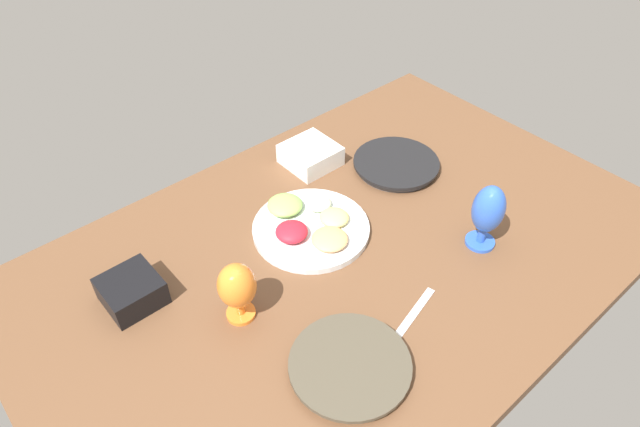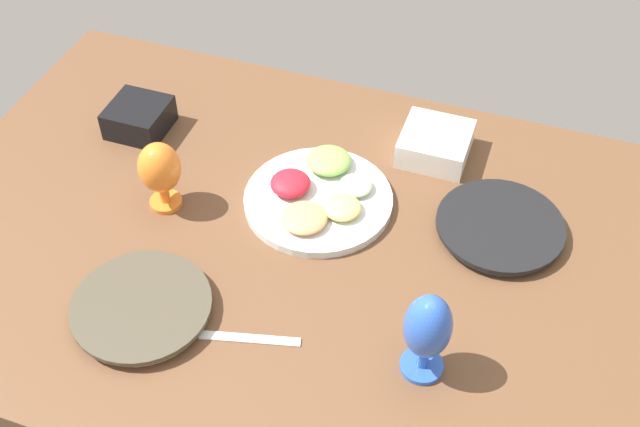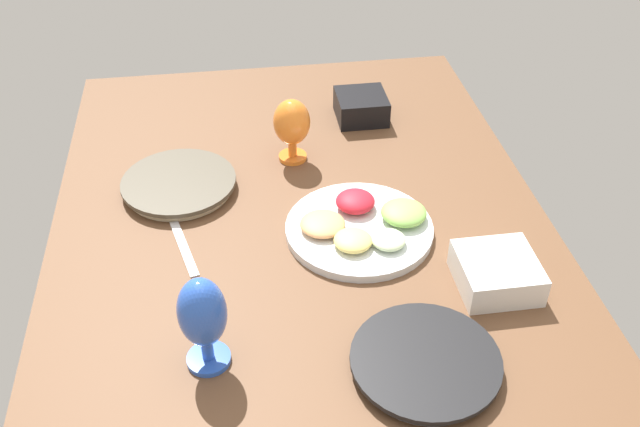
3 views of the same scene
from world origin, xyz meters
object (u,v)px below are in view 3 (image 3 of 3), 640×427
(dinner_plate_left, at_px, (425,362))
(dinner_plate_right, at_px, (179,184))
(fruit_platter, at_px, (362,226))
(square_bowl_white, at_px, (497,271))
(hurricane_glass_blue, at_px, (203,316))
(square_bowl_black, at_px, (361,105))
(hurricane_glass_orange, at_px, (292,124))

(dinner_plate_left, height_order, dinner_plate_right, dinner_plate_right)
(fruit_platter, xyz_separation_m, square_bowl_white, (-0.19, -0.22, 0.02))
(hurricane_glass_blue, bearing_deg, square_bowl_black, -28.41)
(fruit_platter, bearing_deg, dinner_plate_left, -174.18)
(dinner_plate_left, bearing_deg, square_bowl_white, -46.15)
(dinner_plate_left, relative_size, dinner_plate_right, 1.00)
(hurricane_glass_blue, xyz_separation_m, square_bowl_black, (0.75, -0.41, -0.07))
(dinner_plate_left, distance_m, hurricane_glass_blue, 0.38)
(fruit_platter, height_order, hurricane_glass_blue, hurricane_glass_blue)
(hurricane_glass_orange, bearing_deg, square_bowl_black, -50.35)
(dinner_plate_left, height_order, square_bowl_white, square_bowl_white)
(dinner_plate_right, bearing_deg, hurricane_glass_blue, -174.00)
(dinner_plate_right, distance_m, hurricane_glass_orange, 0.29)
(hurricane_glass_orange, bearing_deg, dinner_plate_right, 108.21)
(hurricane_glass_blue, bearing_deg, fruit_platter, -47.10)
(hurricane_glass_orange, xyz_separation_m, square_bowl_white, (-0.48, -0.33, -0.06))
(hurricane_glass_blue, height_order, square_bowl_black, hurricane_glass_blue)
(hurricane_glass_blue, relative_size, square_bowl_black, 1.47)
(square_bowl_white, relative_size, square_bowl_black, 1.16)
(hurricane_glass_orange, bearing_deg, square_bowl_white, -145.71)
(hurricane_glass_orange, distance_m, square_bowl_white, 0.59)
(dinner_plate_right, bearing_deg, dinner_plate_left, -144.34)
(dinner_plate_left, bearing_deg, hurricane_glass_orange, 12.47)
(square_bowl_black, bearing_deg, square_bowl_white, -168.32)
(dinner_plate_right, height_order, square_bowl_white, square_bowl_white)
(dinner_plate_right, height_order, hurricane_glass_blue, hurricane_glass_blue)
(fruit_platter, bearing_deg, square_bowl_black, -10.85)
(hurricane_glass_orange, distance_m, square_bowl_black, 0.26)
(dinner_plate_left, height_order, square_bowl_black, square_bowl_black)
(hurricane_glass_orange, bearing_deg, dinner_plate_left, -167.53)
(hurricane_glass_orange, height_order, square_bowl_white, hurricane_glass_orange)
(dinner_plate_left, bearing_deg, dinner_plate_right, 35.66)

